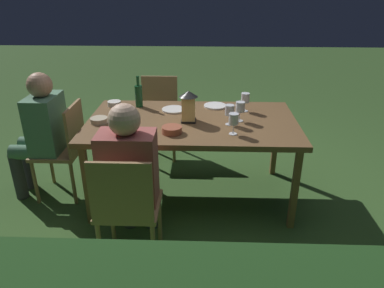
{
  "coord_description": "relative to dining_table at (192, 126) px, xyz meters",
  "views": [
    {
      "loc": [
        -0.1,
        2.91,
        1.87
      ],
      "look_at": [
        0.0,
        0.0,
        0.53
      ],
      "focal_mm": 34.14,
      "sensor_mm": 36.0,
      "label": 1
    }
  ],
  "objects": [
    {
      "name": "dining_table",
      "position": [
        0.0,
        0.0,
        0.0
      ],
      "size": [
        1.78,
        1.03,
        0.75
      ],
      "color": "brown",
      "rests_on": "ground"
    },
    {
      "name": "bowl_bread",
      "position": [
        0.75,
        -0.34,
        0.08
      ],
      "size": [
        0.12,
        0.12,
        0.05
      ],
      "color": "silver",
      "rests_on": "dining_table"
    },
    {
      "name": "chair_side_right_b",
      "position": [
        0.4,
        0.91,
        -0.21
      ],
      "size": [
        0.42,
        0.4,
        0.87
      ],
      "color": "#937047",
      "rests_on": "ground"
    },
    {
      "name": "bowl_salad",
      "position": [
        0.15,
        0.29,
        0.08
      ],
      "size": [
        0.16,
        0.16,
        0.05
      ],
      "color": "#9E5138",
      "rests_on": "dining_table"
    },
    {
      "name": "person_in_green",
      "position": [
        1.33,
        0.0,
        -0.06
      ],
      "size": [
        0.48,
        0.38,
        1.15
      ],
      "color": "#4C7A5B",
      "rests_on": "ground"
    },
    {
      "name": "chair_side_left_b",
      "position": [
        0.4,
        -0.91,
        -0.21
      ],
      "size": [
        0.42,
        0.4,
        0.87
      ],
      "color": "#937047",
      "rests_on": "ground"
    },
    {
      "name": "bowl_olives",
      "position": [
        0.78,
        0.09,
        0.08
      ],
      "size": [
        0.14,
        0.14,
        0.04
      ],
      "color": "#BCAD8E",
      "rests_on": "dining_table"
    },
    {
      "name": "green_bottle_on_table",
      "position": [
        0.51,
        -0.34,
        0.16
      ],
      "size": [
        0.07,
        0.07,
        0.29
      ],
      "color": "#144723",
      "rests_on": "dining_table"
    },
    {
      "name": "plate_b",
      "position": [
        -0.2,
        -0.36,
        0.06
      ],
      "size": [
        0.21,
        0.21,
        0.01
      ],
      "primitive_type": "cylinder",
      "color": "white",
      "rests_on": "dining_table"
    },
    {
      "name": "lantern_centerpiece",
      "position": [
        0.03,
        0.03,
        0.2
      ],
      "size": [
        0.15,
        0.15,
        0.27
      ],
      "color": "black",
      "rests_on": "dining_table"
    },
    {
      "name": "ground_plane",
      "position": [
        0.0,
        0.0,
        -0.7
      ],
      "size": [
        16.0,
        16.0,
        0.0
      ],
      "primitive_type": "plane",
      "color": "#385B28"
    },
    {
      "name": "wine_glass_b",
      "position": [
        -0.4,
        0.01,
        0.17
      ],
      "size": [
        0.08,
        0.08,
        0.17
      ],
      "color": "silver",
      "rests_on": "dining_table"
    },
    {
      "name": "plate_a",
      "position": [
        0.18,
        -0.24,
        0.06
      ],
      "size": [
        0.22,
        0.22,
        0.01
      ],
      "primitive_type": "cylinder",
      "color": "white",
      "rests_on": "dining_table"
    },
    {
      "name": "wine_glass_d",
      "position": [
        -0.47,
        -0.25,
        0.17
      ],
      "size": [
        0.08,
        0.08,
        0.17
      ],
      "color": "silver",
      "rests_on": "dining_table"
    },
    {
      "name": "person_in_rust",
      "position": [
        0.4,
        0.71,
        -0.06
      ],
      "size": [
        0.38,
        0.47,
        1.15
      ],
      "color": "#9E4C47",
      "rests_on": "ground"
    },
    {
      "name": "wine_glass_c",
      "position": [
        -0.31,
        0.09,
        0.17
      ],
      "size": [
        0.08,
        0.08,
        0.17
      ],
      "color": "silver",
      "rests_on": "dining_table"
    },
    {
      "name": "chair_head_far",
      "position": [
        1.14,
        0.0,
        -0.21
      ],
      "size": [
        0.4,
        0.42,
        0.87
      ],
      "color": "#937047",
      "rests_on": "ground"
    },
    {
      "name": "wine_glass_a",
      "position": [
        -0.33,
        0.29,
        0.17
      ],
      "size": [
        0.08,
        0.08,
        0.17
      ],
      "color": "silver",
      "rests_on": "dining_table"
    }
  ]
}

